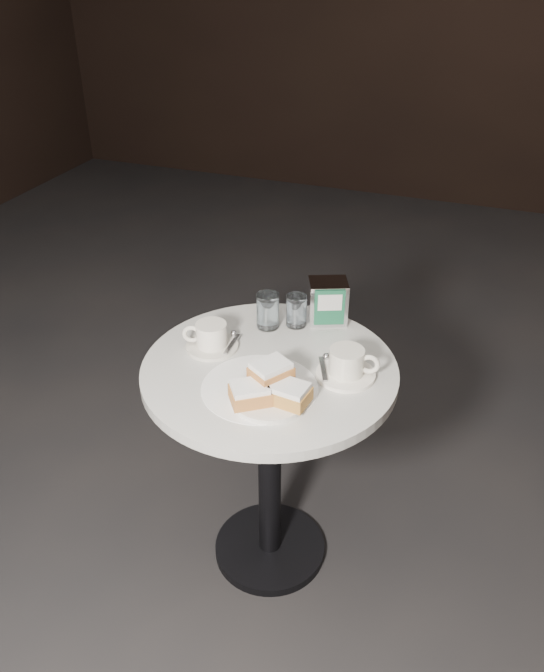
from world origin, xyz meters
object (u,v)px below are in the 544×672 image
Objects in this scene: water_glass_left at (268,311)px; beignet_plate at (270,390)px; water_glass_right at (296,311)px; napkin_dispenser at (328,301)px; cafe_table at (270,423)px; coffee_cup_right at (347,365)px; coffee_cup_left at (211,337)px.

beignet_plate is at bearing -68.50° from water_glass_left.
water_glass_left is (-0.13, 0.34, 0.02)m from beignet_plate.
beignet_plate is at bearing -81.42° from water_glass_right.
napkin_dispenser is (0.08, 0.06, 0.02)m from water_glass_right.
cafe_table is 5.39× the size of napkin_dispenser.
water_glass_left reaches higher than coffee_cup_right.
napkin_dispenser reaches higher than water_glass_left.
coffee_cup_left is 1.36× the size of napkin_dispenser.
water_glass_left is 1.10× the size of water_glass_right.
coffee_cup_left reaches higher than cafe_table.
coffee_cup_right reaches higher than coffee_cup_left.
water_glass_left is at bearing -153.39° from water_glass_right.
water_glass_left is at bearing 111.50° from beignet_plate.
cafe_table is at bearing -68.07° from water_glass_left.
water_glass_left is at bearing -171.47° from napkin_dispenser.
water_glass_left is (0.11, 0.16, 0.02)m from coffee_cup_left.
coffee_cup_left is 1.05× the size of coffee_cup_right.
napkin_dispenser is (-0.13, 0.26, 0.03)m from coffee_cup_right.
water_glass_left reaches higher than beignet_plate.
beignet_plate is 1.36× the size of coffee_cup_right.
napkin_dispenser reaches higher than coffee_cup_left.
water_glass_right is at bearing 90.35° from cafe_table.
beignet_plate is 2.47× the size of water_glass_right.
cafe_table is 7.59× the size of water_glass_right.
water_glass_right is 0.71× the size of napkin_dispenser.
water_glass_right reaches higher than coffee_cup_right.
coffee_cup_right is at bearing -30.12° from water_glass_left.
water_glass_left reaches higher than cafe_table.
coffee_cup_right is at bearing -86.28° from napkin_dispenser.
beignet_plate is 1.76× the size of napkin_dispenser.
napkin_dispenser is (0.02, 0.43, 0.03)m from beignet_plate.
beignet_plate is at bearing -138.87° from coffee_cup_right.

